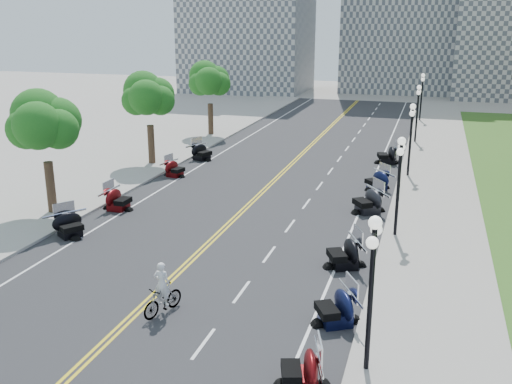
% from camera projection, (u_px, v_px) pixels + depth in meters
% --- Properties ---
extents(ground, '(160.00, 160.00, 0.00)m').
position_uv_depth(ground, '(205.00, 247.00, 27.35)').
color(ground, gray).
extents(road, '(16.00, 90.00, 0.01)m').
position_uv_depth(road, '(264.00, 190.00, 36.50)').
color(road, '#333335').
rests_on(road, ground).
extents(centerline_yellow_a, '(0.12, 90.00, 0.00)m').
position_uv_depth(centerline_yellow_a, '(262.00, 190.00, 36.53)').
color(centerline_yellow_a, yellow).
rests_on(centerline_yellow_a, road).
extents(centerline_yellow_b, '(0.12, 90.00, 0.00)m').
position_uv_depth(centerline_yellow_b, '(266.00, 190.00, 36.46)').
color(centerline_yellow_b, yellow).
rests_on(centerline_yellow_b, road).
extents(edge_line_north, '(0.12, 90.00, 0.00)m').
position_uv_depth(edge_line_north, '(365.00, 199.00, 34.67)').
color(edge_line_north, white).
rests_on(edge_line_north, road).
extents(edge_line_south, '(0.12, 90.00, 0.00)m').
position_uv_depth(edge_line_south, '(173.00, 182.00, 38.31)').
color(edge_line_south, white).
rests_on(edge_line_south, road).
extents(lane_dash_4, '(0.12, 2.00, 0.00)m').
position_uv_depth(lane_dash_4, '(204.00, 343.00, 19.12)').
color(lane_dash_4, white).
rests_on(lane_dash_4, road).
extents(lane_dash_5, '(0.12, 2.00, 0.00)m').
position_uv_depth(lane_dash_5, '(242.00, 292.00, 22.78)').
color(lane_dash_5, white).
rests_on(lane_dash_5, road).
extents(lane_dash_6, '(0.12, 2.00, 0.00)m').
position_uv_depth(lane_dash_6, '(269.00, 254.00, 26.44)').
color(lane_dash_6, white).
rests_on(lane_dash_6, road).
extents(lane_dash_7, '(0.12, 2.00, 0.00)m').
position_uv_depth(lane_dash_7, '(290.00, 226.00, 30.10)').
color(lane_dash_7, white).
rests_on(lane_dash_7, road).
extents(lane_dash_8, '(0.12, 2.00, 0.00)m').
position_uv_depth(lane_dash_8, '(306.00, 204.00, 33.75)').
color(lane_dash_8, white).
rests_on(lane_dash_8, road).
extents(lane_dash_9, '(0.12, 2.00, 0.00)m').
position_uv_depth(lane_dash_9, '(320.00, 186.00, 37.41)').
color(lane_dash_9, white).
rests_on(lane_dash_9, road).
extents(lane_dash_10, '(0.12, 2.00, 0.00)m').
position_uv_depth(lane_dash_10, '(330.00, 171.00, 41.07)').
color(lane_dash_10, white).
rests_on(lane_dash_10, road).
extents(lane_dash_11, '(0.12, 2.00, 0.00)m').
position_uv_depth(lane_dash_11, '(339.00, 159.00, 44.73)').
color(lane_dash_11, white).
rests_on(lane_dash_11, road).
extents(lane_dash_12, '(0.12, 2.00, 0.00)m').
position_uv_depth(lane_dash_12, '(347.00, 148.00, 48.38)').
color(lane_dash_12, white).
rests_on(lane_dash_12, road).
extents(lane_dash_13, '(0.12, 2.00, 0.00)m').
position_uv_depth(lane_dash_13, '(354.00, 139.00, 52.04)').
color(lane_dash_13, white).
rests_on(lane_dash_13, road).
extents(lane_dash_14, '(0.12, 2.00, 0.00)m').
position_uv_depth(lane_dash_14, '(359.00, 132.00, 55.70)').
color(lane_dash_14, white).
rests_on(lane_dash_14, road).
extents(lane_dash_15, '(0.12, 2.00, 0.00)m').
position_uv_depth(lane_dash_15, '(364.00, 125.00, 59.36)').
color(lane_dash_15, white).
rests_on(lane_dash_15, road).
extents(lane_dash_16, '(0.12, 2.00, 0.00)m').
position_uv_depth(lane_dash_16, '(369.00, 119.00, 63.01)').
color(lane_dash_16, white).
rests_on(lane_dash_16, road).
extents(lane_dash_17, '(0.12, 2.00, 0.00)m').
position_uv_depth(lane_dash_17, '(373.00, 113.00, 66.67)').
color(lane_dash_17, white).
rests_on(lane_dash_17, road).
extents(lane_dash_18, '(0.12, 2.00, 0.00)m').
position_uv_depth(lane_dash_18, '(376.00, 109.00, 70.33)').
color(lane_dash_18, white).
rests_on(lane_dash_18, road).
extents(lane_dash_19, '(0.12, 2.00, 0.00)m').
position_uv_depth(lane_dash_19, '(380.00, 104.00, 73.99)').
color(lane_dash_19, white).
rests_on(lane_dash_19, road).
extents(sidewalk_north, '(5.00, 90.00, 0.15)m').
position_uv_depth(sidewalk_north, '(435.00, 204.00, 33.49)').
color(sidewalk_north, '#9E9991').
rests_on(sidewalk_north, ground).
extents(sidewalk_south, '(5.00, 90.00, 0.15)m').
position_uv_depth(sidewalk_south, '(119.00, 176.00, 39.46)').
color(sidewalk_south, '#9E9991').
rests_on(sidewalk_south, ground).
extents(distant_block_a, '(18.00, 14.00, 26.00)m').
position_uv_depth(distant_block_a, '(248.00, 3.00, 85.42)').
color(distant_block_a, gray).
rests_on(distant_block_a, ground).
extents(street_lamp_1, '(0.50, 1.20, 4.90)m').
position_uv_depth(street_lamp_1, '(371.00, 296.00, 16.84)').
color(street_lamp_1, black).
rests_on(street_lamp_1, sidewalk_north).
extents(street_lamp_2, '(0.50, 1.20, 4.90)m').
position_uv_depth(street_lamp_2, '(398.00, 187.00, 27.81)').
color(street_lamp_2, black).
rests_on(street_lamp_2, sidewalk_north).
extents(street_lamp_3, '(0.50, 1.20, 4.90)m').
position_uv_depth(street_lamp_3, '(410.00, 140.00, 38.79)').
color(street_lamp_3, black).
rests_on(street_lamp_3, sidewalk_north).
extents(street_lamp_4, '(0.50, 1.20, 4.90)m').
position_uv_depth(street_lamp_4, '(417.00, 114.00, 49.76)').
color(street_lamp_4, black).
rests_on(street_lamp_4, sidewalk_north).
extents(street_lamp_5, '(0.50, 1.20, 4.90)m').
position_uv_depth(street_lamp_5, '(421.00, 97.00, 60.73)').
color(street_lamp_5, black).
rests_on(street_lamp_5, sidewalk_north).
extents(tree_2, '(4.80, 4.80, 9.20)m').
position_uv_depth(tree_2, '(45.00, 130.00, 30.66)').
color(tree_2, '#235619').
rests_on(tree_2, sidewalk_south).
extents(tree_3, '(4.80, 4.80, 9.20)m').
position_uv_depth(tree_3, '(149.00, 101.00, 41.63)').
color(tree_3, '#235619').
rests_on(tree_3, sidewalk_south).
extents(tree_4, '(4.80, 4.80, 9.20)m').
position_uv_depth(tree_4, '(210.00, 85.00, 52.60)').
color(tree_4, '#235619').
rests_on(tree_4, sidewalk_south).
extents(motorcycle_n_3, '(2.31, 2.31, 1.28)m').
position_uv_depth(motorcycle_n_3, '(301.00, 368.00, 16.71)').
color(motorcycle_n_3, '#590A0C').
rests_on(motorcycle_n_3, road).
extents(motorcycle_n_4, '(2.74, 2.74, 1.41)m').
position_uv_depth(motorcycle_n_4, '(336.00, 306.00, 20.21)').
color(motorcycle_n_4, black).
rests_on(motorcycle_n_4, road).
extents(motorcycle_n_5, '(2.78, 2.78, 1.45)m').
position_uv_depth(motorcycle_n_5, '(344.00, 252.00, 24.88)').
color(motorcycle_n_5, black).
rests_on(motorcycle_n_5, road).
extents(motorcycle_n_7, '(3.04, 3.04, 1.53)m').
position_uv_depth(motorcycle_n_7, '(368.00, 200.00, 32.00)').
color(motorcycle_n_7, black).
rests_on(motorcycle_n_7, road).
extents(motorcycle_n_8, '(2.73, 2.73, 1.35)m').
position_uv_depth(motorcycle_n_8, '(377.00, 180.00, 36.40)').
color(motorcycle_n_8, black).
rests_on(motorcycle_n_8, road).
extents(motorcycle_n_10, '(2.63, 2.63, 1.51)m').
position_uv_depth(motorcycle_n_10, '(387.00, 154.00, 43.09)').
color(motorcycle_n_10, black).
rests_on(motorcycle_n_10, road).
extents(motorcycle_s_5, '(2.69, 2.69, 1.36)m').
position_uv_depth(motorcycle_s_5, '(69.00, 224.00, 28.46)').
color(motorcycle_s_5, black).
rests_on(motorcycle_s_5, road).
extents(motorcycle_s_6, '(1.98, 1.98, 1.38)m').
position_uv_depth(motorcycle_s_6, '(118.00, 198.00, 32.50)').
color(motorcycle_s_6, '#590A0C').
rests_on(motorcycle_s_6, road).
extents(motorcycle_s_8, '(2.10, 2.10, 1.24)m').
position_uv_depth(motorcycle_s_8, '(175.00, 168.00, 39.53)').
color(motorcycle_s_8, '#590A0C').
rests_on(motorcycle_s_8, road).
extents(motorcycle_s_9, '(2.62, 2.62, 1.39)m').
position_uv_depth(motorcycle_s_9, '(202.00, 151.00, 44.25)').
color(motorcycle_s_9, black).
rests_on(motorcycle_s_9, road).
extents(bicycle, '(1.14, 1.96, 1.13)m').
position_uv_depth(bicycle, '(163.00, 300.00, 20.95)').
color(bicycle, '#A51414').
rests_on(bicycle, road).
extents(cyclist_rider, '(0.62, 0.41, 1.71)m').
position_uv_depth(cyclist_rider, '(161.00, 264.00, 20.55)').
color(cyclist_rider, white).
rests_on(cyclist_rider, bicycle).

